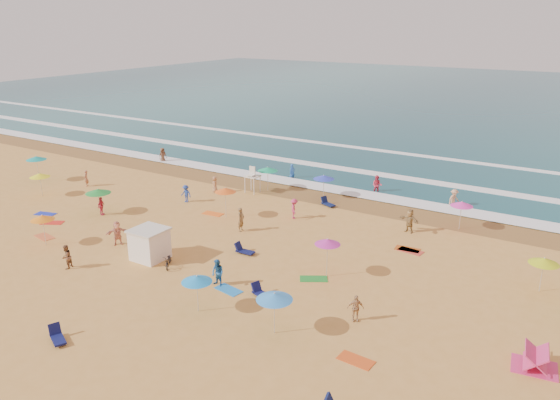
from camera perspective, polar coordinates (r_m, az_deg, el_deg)
The scene contains 12 objects.
ground at distance 40.19m, azimuth -6.05°, elevation -4.04°, with size 220.00×220.00×0.00m, color gold.
ocean at distance 116.51m, azimuth 20.35°, elevation 9.80°, with size 220.00×140.00×0.18m, color #0C4756.
wet_sand at distance 50.01m, azimuth 2.69°, elevation 0.63°, with size 220.00×220.00×0.00m, color olive.
surf_foam at distance 57.54m, azimuth 6.98°, elevation 3.00°, with size 200.00×18.70×0.05m.
cabana at distance 37.40m, azimuth -13.46°, elevation -4.58°, with size 2.00×2.00×2.00m, color white.
cabana_roof at distance 37.01m, azimuth -13.59°, elevation -3.06°, with size 2.20×2.20×0.12m, color silver.
bicycle at distance 36.20m, azimuth -11.58°, elevation -6.22°, with size 0.58×1.65×0.87m, color black.
lifeguard_stand at distance 50.21m, azimuth -2.89°, elevation 1.95°, with size 1.20×1.20×2.10m, color white, non-canonical shape.
beach_umbrellas at distance 40.19m, azimuth -7.71°, elevation -0.90°, with size 51.86×23.49×0.79m.
loungers at distance 33.63m, azimuth 1.09°, elevation -8.31°, with size 56.80×26.61×0.34m.
towels at distance 38.60m, azimuth -9.72°, elevation -5.17°, with size 33.37×18.50×0.03m.
beachgoers at distance 44.62m, azimuth -3.77°, elevation -0.57°, with size 42.34×26.50×2.10m.
Camera 1 is at (22.99, -29.18, 15.33)m, focal length 35.00 mm.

